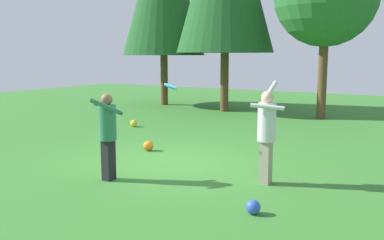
{
  "coord_description": "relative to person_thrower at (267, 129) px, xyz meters",
  "views": [
    {
      "loc": [
        5.4,
        -7.97,
        2.42
      ],
      "look_at": [
        0.66,
        -0.17,
        1.05
      ],
      "focal_mm": 40.6,
      "sensor_mm": 36.0,
      "label": 1
    }
  ],
  "objects": [
    {
      "name": "ball_yellow",
      "position": [
        -6.3,
        3.87,
        -0.94
      ],
      "size": [
        0.24,
        0.24,
        0.24
      ],
      "primitive_type": "sphere",
      "color": "yellow",
      "rests_on": "ground_plane"
    },
    {
      "name": "ball_blue",
      "position": [
        0.44,
        -1.6,
        -0.95
      ],
      "size": [
        0.23,
        0.23,
        0.23
      ],
      "primitive_type": "sphere",
      "color": "blue",
      "rests_on": "ground_plane"
    },
    {
      "name": "ball_orange",
      "position": [
        -3.63,
        1.14,
        -0.93
      ],
      "size": [
        0.26,
        0.26,
        0.26
      ],
      "primitive_type": "sphere",
      "color": "orange",
      "rests_on": "ground_plane"
    },
    {
      "name": "person_thrower",
      "position": [
        0.0,
        0.0,
        0.0
      ],
      "size": [
        0.64,
        0.63,
        1.95
      ],
      "rotation": [
        0.0,
        0.0,
        -2.77
      ],
      "color": "gray",
      "rests_on": "ground_plane"
    },
    {
      "name": "ground_plane",
      "position": [
        -2.45,
        0.43,
        -1.06
      ],
      "size": [
        40.0,
        40.0,
        0.0
      ],
      "primitive_type": "plane",
      "color": "#387A2D"
    },
    {
      "name": "person_catcher",
      "position": [
        -2.71,
        -1.35,
        -0.05
      ],
      "size": [
        0.74,
        0.72,
        1.7
      ],
      "rotation": [
        0.0,
        0.0,
        0.59
      ],
      "color": "black",
      "rests_on": "ground_plane"
    },
    {
      "name": "frisbee",
      "position": [
        -1.7,
        -0.67,
        0.77
      ],
      "size": [
        0.34,
        0.34,
        0.13
      ],
      "color": "#2393D1"
    }
  ]
}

